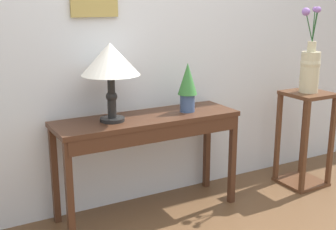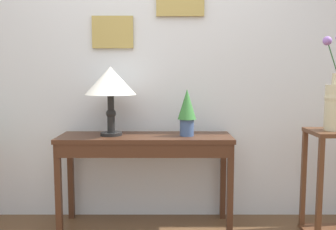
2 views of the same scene
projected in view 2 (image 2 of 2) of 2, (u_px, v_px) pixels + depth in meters
name	position (u px, v px, depth m)	size (l,w,h in m)	color
back_wall_with_art	(153.00, 55.00, 3.11)	(9.00, 0.13, 2.80)	silver
console_table	(146.00, 148.00, 2.87)	(1.36, 0.42, 0.75)	#472819
table_lamp	(111.00, 83.00, 2.84)	(0.40, 0.40, 0.54)	black
potted_plant_on_console	(188.00, 110.00, 2.84)	(0.14, 0.14, 0.37)	#3D5684
pedestal_stand_right	(333.00, 184.00, 2.75)	(0.36, 0.36, 0.82)	#56331E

